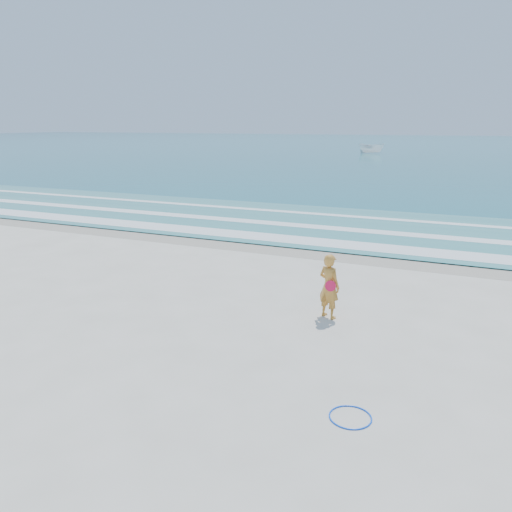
% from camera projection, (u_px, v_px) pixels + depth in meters
% --- Properties ---
extents(ground, '(400.00, 400.00, 0.00)m').
position_uv_depth(ground, '(192.00, 343.00, 11.05)').
color(ground, silver).
rests_on(ground, ground).
extents(wet_sand, '(400.00, 2.40, 0.00)m').
position_uv_depth(wet_sand, '(313.00, 251.00, 19.02)').
color(wet_sand, '#B2A893').
rests_on(wet_sand, ground).
extents(ocean, '(400.00, 190.00, 0.04)m').
position_uv_depth(ocean, '(450.00, 146.00, 104.04)').
color(ocean, '#19727F').
rests_on(ocean, ground).
extents(shallow, '(400.00, 10.00, 0.01)m').
position_uv_depth(shallow, '(344.00, 226.00, 23.44)').
color(shallow, '#59B7AD').
rests_on(shallow, ocean).
extents(foam_near, '(400.00, 1.40, 0.01)m').
position_uv_depth(foam_near, '(322.00, 242.00, 20.16)').
color(foam_near, white).
rests_on(foam_near, shallow).
extents(foam_mid, '(400.00, 0.90, 0.01)m').
position_uv_depth(foam_mid, '(340.00, 229.00, 22.73)').
color(foam_mid, white).
rests_on(foam_mid, shallow).
extents(foam_far, '(400.00, 0.60, 0.01)m').
position_uv_depth(foam_far, '(356.00, 217.00, 25.65)').
color(foam_far, white).
rests_on(foam_far, shallow).
extents(hoop, '(0.75, 0.75, 0.03)m').
position_uv_depth(hoop, '(350.00, 417.00, 8.25)').
color(hoop, blue).
rests_on(hoop, ground).
extents(boat, '(4.36, 2.28, 1.60)m').
position_uv_depth(boat, '(371.00, 148.00, 79.06)').
color(boat, white).
rests_on(boat, ocean).
extents(woman, '(0.70, 0.60, 1.64)m').
position_uv_depth(woman, '(329.00, 286.00, 12.32)').
color(woman, orange).
rests_on(woman, ground).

